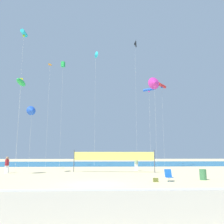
# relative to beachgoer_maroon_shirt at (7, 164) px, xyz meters

# --- Properties ---
(ground_plane) EXTENTS (120.00, 120.00, 0.00)m
(ground_plane) POSITION_rel_beachgoer_maroon_shirt_xyz_m (9.46, -8.95, -0.91)
(ground_plane) COLOR beige
(ocean_band) EXTENTS (120.00, 20.00, 0.01)m
(ocean_band) POSITION_rel_beachgoer_maroon_shirt_xyz_m (9.46, 20.53, -0.90)
(ocean_band) COLOR #1E6B99
(ocean_band) RESTS_ON ground
(boardwalk_ledge) EXTENTS (28.00, 0.44, 1.03)m
(boardwalk_ledge) POSITION_rel_beachgoer_maroon_shirt_xyz_m (9.46, -18.12, -0.39)
(boardwalk_ledge) COLOR beige
(boardwalk_ledge) RESTS_ON ground
(beachgoer_maroon_shirt) EXTENTS (0.39, 0.39, 1.70)m
(beachgoer_maroon_shirt) POSITION_rel_beachgoer_maroon_shirt_xyz_m (0.00, 0.00, 0.00)
(beachgoer_maroon_shirt) COLOR white
(beachgoer_maroon_shirt) RESTS_ON ground
(beachgoer_sage_shirt) EXTENTS (0.41, 0.41, 1.80)m
(beachgoer_sage_shirt) POSITION_rel_beachgoer_maroon_shirt_xyz_m (14.03, 2.96, 0.05)
(beachgoer_sage_shirt) COLOR white
(beachgoer_sage_shirt) RESTS_ON ground
(folding_beach_chair) EXTENTS (0.52, 0.65, 0.89)m
(folding_beach_chair) POSITION_rel_beachgoer_maroon_shirt_xyz_m (14.94, -7.58, -0.44)
(folding_beach_chair) COLOR #1959B2
(folding_beach_chair) RESTS_ON ground
(trash_barrel) EXTENTS (0.53, 0.53, 0.83)m
(trash_barrel) POSITION_rel_beachgoer_maroon_shirt_xyz_m (17.92, -6.78, -0.50)
(trash_barrel) COLOR #3F7F4C
(trash_barrel) RESTS_ON ground
(volleyball_net) EXTENTS (8.83, 1.58, 2.40)m
(volleyball_net) POSITION_rel_beachgoer_maroon_shirt_xyz_m (11.18, 0.62, 0.73)
(volleyball_net) COLOR #4C4C51
(volleyball_net) RESTS_ON ground
(beach_handbag) EXTENTS (0.36, 0.18, 0.29)m
(beach_handbag) POSITION_rel_beachgoer_maroon_shirt_xyz_m (13.88, -7.92, -0.76)
(beach_handbag) COLOR olive
(beach_handbag) RESTS_ON ground
(kite_blue_tube) EXTENTS (1.69, 1.42, 11.83)m
(kite_blue_tube) POSITION_rel_beachgoer_maroon_shirt_xyz_m (17.08, 9.15, 10.68)
(kite_blue_tube) COLOR silver
(kite_blue_tube) RESTS_ON ground
(kite_cyan_tube) EXTENTS (0.65, 1.56, 19.87)m
(kite_cyan_tube) POSITION_rel_beachgoer_maroon_shirt_xyz_m (-1.75, 7.35, 18.58)
(kite_cyan_tube) COLOR silver
(kite_cyan_tube) RESTS_ON ground
(kite_blue_delta) EXTENTS (1.23, 1.08, 8.01)m
(kite_blue_delta) POSITION_rel_beachgoer_maroon_shirt_xyz_m (0.92, 4.42, 6.50)
(kite_blue_delta) COLOR silver
(kite_blue_delta) RESTS_ON ground
(kite_magenta_delta) EXTENTS (1.82, 0.90, 12.78)m
(kite_magenta_delta) POSITION_rel_beachgoer_maroon_shirt_xyz_m (17.35, 6.48, 10.98)
(kite_magenta_delta) COLOR silver
(kite_magenta_delta) RESTS_ON ground
(kite_cyan_delta) EXTENTS (0.75, 1.00, 17.43)m
(kite_cyan_delta) POSITION_rel_beachgoer_maroon_shirt_xyz_m (8.86, 8.52, 15.93)
(kite_cyan_delta) COLOR silver
(kite_cyan_delta) RESTS_ON ground
(kite_green_box) EXTENTS (0.64, 0.64, 16.46)m
(kite_green_box) POSITION_rel_beachgoer_maroon_shirt_xyz_m (3.61, 10.61, 15.05)
(kite_green_box) COLOR silver
(kite_green_box) RESTS_ON ground
(kite_black_delta) EXTENTS (0.68, 1.26, 20.49)m
(kite_black_delta) POSITION_rel_beachgoer_maroon_shirt_xyz_m (15.31, 10.85, 18.93)
(kite_black_delta) COLOR silver
(kite_black_delta) RESTS_ON ground
(kite_green_inflatable) EXTENTS (0.80, 1.80, 9.82)m
(kite_green_inflatable) POSITION_rel_beachgoer_maroon_shirt_xyz_m (1.42, -1.49, 8.44)
(kite_green_inflatable) COLOR silver
(kite_green_inflatable) RESTS_ON ground
(kite_orange_diamond) EXTENTS (0.71, 0.71, 14.99)m
(kite_orange_diamond) POSITION_rel_beachgoer_maroon_shirt_xyz_m (2.27, 7.54, 13.45)
(kite_orange_diamond) COLOR silver
(kite_orange_diamond) RESTS_ON ground
(kite_red_tube) EXTENTS (1.91, 2.23, 12.76)m
(kite_red_tube) POSITION_rel_beachgoer_maroon_shirt_xyz_m (19.27, 9.83, 11.58)
(kite_red_tube) COLOR silver
(kite_red_tube) RESTS_ON ground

